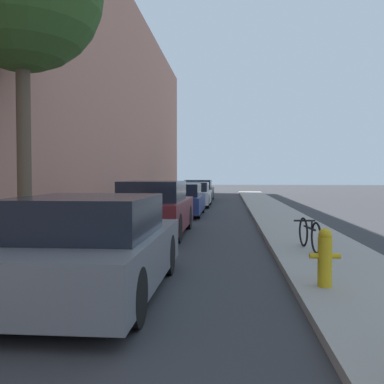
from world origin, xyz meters
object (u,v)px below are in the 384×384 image
Objects in this scene: parked_car_grey at (91,248)px; parked_car_black at (199,191)px; parked_car_navy at (179,200)px; bicycle at (309,234)px; parked_car_white at (193,195)px; parked_car_maroon at (155,209)px; fire_hydrant at (325,257)px.

parked_car_grey is 0.90× the size of parked_car_black.
bicycle is at bearing -67.18° from parked_car_navy.
bicycle is at bearing 42.49° from parked_car_grey.
parked_car_black is at bearing 90.22° from parked_car_grey.
parked_car_black is (-0.06, 5.14, 0.03)m from parked_car_white.
parked_car_black is (0.07, 16.12, -0.06)m from parked_car_maroon.
parked_car_navy is at bearing -91.30° from parked_car_white.
parked_car_grey is 22.00m from parked_car_black.
parked_car_black is 3.00× the size of bicycle.
parked_car_black reaches higher than bicycle.
parked_car_white is at bearing 88.70° from parked_car_navy.
parked_car_grey is at bearing -175.57° from fire_hydrant.
fire_hydrant is (3.21, -21.76, -0.12)m from parked_car_black.
fire_hydrant is at bearing -81.60° from parked_car_black.
parked_car_maroon is 6.53m from fire_hydrant.
fire_hydrant is (3.13, 0.24, -0.11)m from parked_car_grey.
parked_car_grey is 0.97× the size of parked_car_navy.
parked_car_navy is 0.92× the size of parked_car_black.
parked_car_grey is at bearing -143.40° from bicycle.
parked_car_white is 14.13m from bicycle.
bicycle is (3.53, -18.84, -0.21)m from parked_car_black.
parked_car_maroon is 5.63× the size of fire_hydrant.
parked_car_maroon reaches higher than parked_car_black.
fire_hydrant reaches higher than bicycle.
parked_car_black is (-0.08, 22.00, 0.00)m from parked_car_grey.
parked_car_white is 2.97× the size of bicycle.
parked_car_maroon is at bearing -90.06° from parked_car_navy.
parked_car_maroon reaches higher than parked_car_white.
bicycle is (3.45, 3.16, -0.20)m from parked_car_grey.
parked_car_navy is at bearing 106.94° from bicycle.
parked_car_maroon is at bearing 137.01° from bicycle.
fire_hydrant is 0.53× the size of bicycle.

